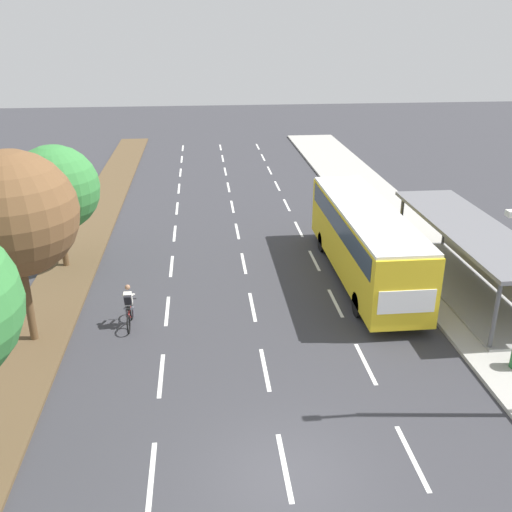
{
  "coord_description": "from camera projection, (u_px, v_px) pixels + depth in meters",
  "views": [
    {
      "loc": [
        -1.92,
        -11.27,
        10.96
      ],
      "look_at": [
        0.4,
        12.07,
        1.2
      ],
      "focal_mm": 39.79,
      "sensor_mm": 36.0,
      "label": 1
    }
  ],
  "objects": [
    {
      "name": "bus",
      "position": [
        364.0,
        236.0,
        25.29
      ],
      "size": [
        2.54,
        11.29,
        3.37
      ],
      "color": "yellow",
      "rests_on": "ground"
    },
    {
      "name": "median_tree_third",
      "position": [
        56.0,
        189.0,
        25.73
      ],
      "size": [
        3.94,
        3.94,
        5.76
      ],
      "color": "brown",
      "rests_on": "median_strip"
    },
    {
      "name": "ground_plane",
      "position": [
        286.0,
        476.0,
        14.74
      ],
      "size": [
        140.0,
        140.0,
        0.0
      ],
      "primitive_type": "plane",
      "color": "#38383D"
    },
    {
      "name": "lane_divider_right",
      "position": [
        299.0,
        229.0,
        32.2
      ],
      "size": [
        0.14,
        48.31,
        0.01
      ],
      "color": "white",
      "rests_on": "ground"
    },
    {
      "name": "sidewalk_right",
      "position": [
        390.0,
        217.0,
        33.93
      ],
      "size": [
        4.5,
        52.0,
        0.15
      ],
      "primitive_type": "cube",
      "color": "#ADAAA3",
      "rests_on": "ground"
    },
    {
      "name": "median_strip",
      "position": [
        91.0,
        227.0,
        32.33
      ],
      "size": [
        2.6,
        52.0,
        0.12
      ],
      "primitive_type": "cube",
      "color": "brown",
      "rests_on": "ground"
    },
    {
      "name": "cyclist",
      "position": [
        129.0,
        308.0,
        21.71
      ],
      "size": [
        0.46,
        1.82,
        1.71
      ],
      "color": "black",
      "rests_on": "ground"
    },
    {
      "name": "lane_divider_center",
      "position": [
        237.0,
        231.0,
        31.88
      ],
      "size": [
        0.14,
        48.31,
        0.01
      ],
      "color": "white",
      "rests_on": "ground"
    },
    {
      "name": "lane_divider_left",
      "position": [
        175.0,
        233.0,
        31.56
      ],
      "size": [
        0.14,
        48.31,
        0.01
      ],
      "color": "white",
      "rests_on": "ground"
    },
    {
      "name": "median_tree_second",
      "position": [
        13.0,
        214.0,
        19.06
      ],
      "size": [
        4.35,
        4.35,
        7.0
      ],
      "color": "brown",
      "rests_on": "median_strip"
    },
    {
      "name": "bus_shelter",
      "position": [
        473.0,
        251.0,
        24.17
      ],
      "size": [
        2.9,
        10.71,
        2.86
      ],
      "color": "gray",
      "rests_on": "sidewalk_right"
    }
  ]
}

